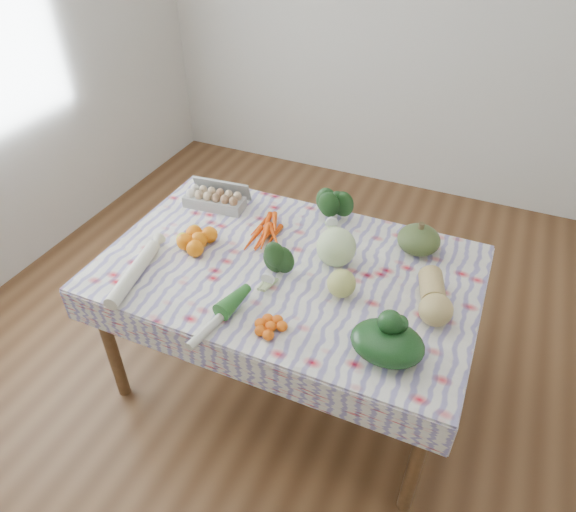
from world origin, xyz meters
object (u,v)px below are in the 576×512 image
(kabocha_squash, at_px, (419,240))
(cabbage, at_px, (336,247))
(dining_table, at_px, (288,280))
(egg_carton, at_px, (214,200))
(grapefruit, at_px, (341,283))
(butternut_squash, at_px, (434,295))

(kabocha_squash, xyz_separation_m, cabbage, (-0.32, -0.24, 0.02))
(dining_table, relative_size, cabbage, 9.07)
(egg_carton, distance_m, grapefruit, 0.90)
(butternut_squash, bearing_deg, kabocha_squash, 95.27)
(cabbage, distance_m, grapefruit, 0.21)
(dining_table, relative_size, butternut_squash, 5.54)
(egg_carton, xyz_separation_m, kabocha_squash, (1.05, 0.05, 0.02))
(kabocha_squash, relative_size, cabbage, 1.11)
(kabocha_squash, height_order, grapefruit, kabocha_squash)
(dining_table, relative_size, grapefruit, 13.30)
(butternut_squash, bearing_deg, grapefruit, 175.29)
(cabbage, bearing_deg, butternut_squash, -14.04)
(butternut_squash, distance_m, grapefruit, 0.37)
(kabocha_squash, height_order, butternut_squash, butternut_squash)
(cabbage, bearing_deg, grapefruit, -64.13)
(egg_carton, relative_size, butternut_squash, 1.09)
(kabocha_squash, bearing_deg, dining_table, -145.47)
(dining_table, distance_m, grapefruit, 0.32)
(dining_table, xyz_separation_m, cabbage, (0.18, 0.11, 0.17))
(cabbage, relative_size, grapefruit, 1.47)
(cabbage, xyz_separation_m, grapefruit, (0.09, -0.19, -0.03))
(dining_table, height_order, butternut_squash, butternut_squash)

